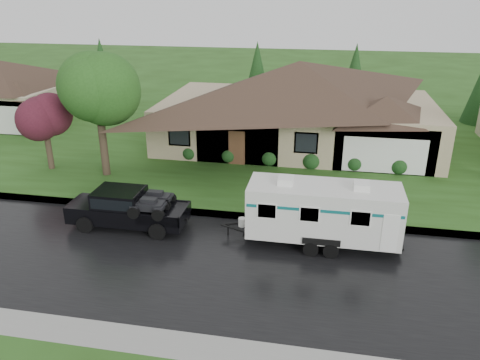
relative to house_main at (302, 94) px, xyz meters
The scene contains 11 objects.
ground 14.48m from the house_main, 99.41° to the right, with size 140.00×140.00×0.00m, color #264A17.
road 16.40m from the house_main, 98.24° to the right, with size 140.00×8.00×0.01m, color black.
curb 12.32m from the house_main, 101.19° to the right, with size 140.00×0.50×0.15m, color gray.
lawn 4.36m from the house_main, 153.11° to the left, with size 140.00×26.00×0.15m, color #264A17.
house_main is the anchor object (origin of this frame).
house_far 24.17m from the house_main, behind, with size 10.80×8.64×5.80m.
tree_left_green 13.28m from the house_main, 143.54° to the right, with size 4.04×4.04×6.69m.
tree_red 16.18m from the house_main, 152.15° to the right, with size 2.72×2.72×4.50m.
shrub_row 5.42m from the house_main, 93.69° to the right, with size 13.60×1.00×1.00m.
pickup_truck 15.35m from the house_main, 117.56° to the right, with size 5.36×2.04×1.79m.
travel_trailer 13.68m from the house_main, 82.36° to the right, with size 6.61×2.32×2.96m.
Camera 1 is at (3.90, -17.40, 10.14)m, focal length 35.00 mm.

